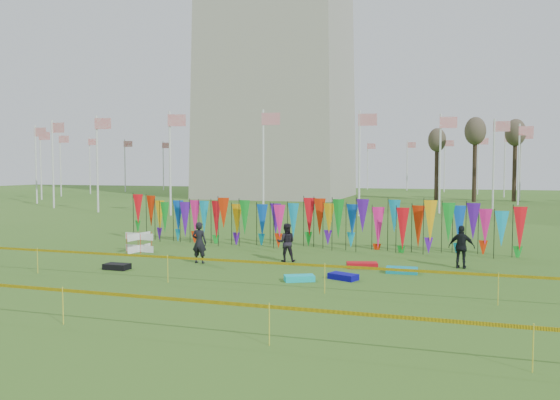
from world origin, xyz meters
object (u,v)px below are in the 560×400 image
(box_kite, at_px, (139,242))
(person_left, at_px, (199,243))
(kite_bag_turquoise, at_px, (299,278))
(kite_bag_black, at_px, (117,266))
(kite_bag_blue, at_px, (343,276))
(kite_bag_red, at_px, (362,265))
(person_mid, at_px, (286,242))
(kite_bag_teal, at_px, (402,270))
(person_right, at_px, (462,247))

(box_kite, xyz_separation_m, person_left, (3.72, -1.72, 0.38))
(kite_bag_turquoise, relative_size, kite_bag_black, 1.07)
(box_kite, height_order, kite_bag_blue, box_kite)
(box_kite, xyz_separation_m, kite_bag_turquoise, (8.31, -3.80, -0.33))
(kite_bag_red, height_order, kite_bag_black, kite_bag_black)
(person_left, bearing_deg, person_mid, -157.40)
(kite_bag_blue, distance_m, kite_bag_teal, 2.44)
(box_kite, xyz_separation_m, person_right, (13.41, 0.14, 0.37))
(kite_bag_black, relative_size, kite_bag_teal, 0.84)
(kite_bag_turquoise, height_order, kite_bag_black, kite_bag_black)
(box_kite, xyz_separation_m, kite_bag_black, (1.41, -3.79, -0.32))
(person_left, height_order, person_right, person_left)
(kite_bag_black, bearing_deg, box_kite, 110.43)
(kite_bag_red, relative_size, kite_bag_teal, 1.04)
(person_left, height_order, kite_bag_black, person_left)
(person_right, height_order, kite_bag_red, person_right)
(kite_bag_turquoise, bearing_deg, person_right, 37.73)
(person_left, distance_m, kite_bag_blue, 6.11)
(person_mid, distance_m, kite_bag_red, 3.18)
(person_left, bearing_deg, person_right, -170.12)
(person_left, bearing_deg, kite_bag_red, -172.90)
(kite_bag_red, bearing_deg, kite_bag_blue, -96.95)
(person_right, xyz_separation_m, kite_bag_red, (-3.50, -0.98, -0.69))
(person_mid, relative_size, kite_bag_black, 1.68)
(kite_bag_black, bearing_deg, kite_bag_blue, 4.71)
(person_mid, xyz_separation_m, kite_bag_turquoise, (1.48, -3.44, -0.66))
(person_right, bearing_deg, kite_bag_teal, 45.67)
(box_kite, relative_size, kite_bag_teal, 0.79)
(person_right, distance_m, kite_bag_blue, 5.04)
(box_kite, xyz_separation_m, kite_bag_red, (9.91, -0.84, -0.33))
(kite_bag_teal, bearing_deg, kite_bag_turquoise, -142.51)
(kite_bag_blue, bearing_deg, person_left, 166.76)
(kite_bag_red, xyz_separation_m, kite_bag_teal, (1.49, -0.59, 0.00))
(kite_bag_blue, distance_m, kite_bag_black, 8.25)
(box_kite, relative_size, person_mid, 0.57)
(kite_bag_blue, bearing_deg, kite_bag_black, -175.29)
(box_kite, distance_m, person_mid, 6.85)
(kite_bag_black, bearing_deg, person_right, 18.16)
(person_left, relative_size, kite_bag_teal, 1.49)
(person_right, distance_m, kite_bag_red, 3.70)
(person_left, xyz_separation_m, kite_bag_teal, (7.68, 0.29, -0.70))
(kite_bag_turquoise, bearing_deg, kite_bag_red, 61.69)
(box_kite, distance_m, kite_bag_turquoise, 9.15)
(person_left, xyz_separation_m, person_mid, (3.11, 1.36, -0.05))
(person_right, distance_m, kite_bag_teal, 2.65)
(box_kite, bearing_deg, kite_bag_teal, -7.17)
(person_right, bearing_deg, kite_bag_black, 25.72)
(person_mid, distance_m, kite_bag_black, 6.45)
(kite_bag_red, bearing_deg, kite_bag_turquoise, -118.31)
(kite_bag_turquoise, bearing_deg, kite_bag_blue, 27.55)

